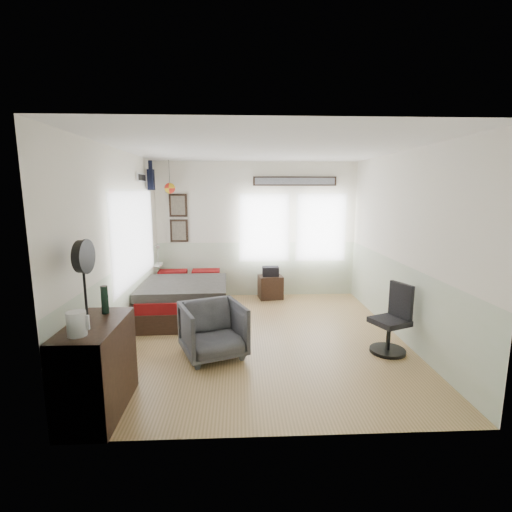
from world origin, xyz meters
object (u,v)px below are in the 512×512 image
at_px(dresser, 97,368).
at_px(nightstand, 270,287).
at_px(task_chair, 392,325).
at_px(armchair, 213,330).
at_px(bed, 186,297).

height_order(dresser, nightstand, dresser).
height_order(dresser, task_chair, task_chair).
xyz_separation_m(armchair, nightstand, (0.97, 2.59, -0.12)).
relative_size(armchair, task_chair, 0.83).
height_order(armchair, task_chair, task_chair).
height_order(bed, task_chair, task_chair).
xyz_separation_m(bed, dresser, (-0.44, -2.87, 0.15)).
distance_m(dresser, armchair, 1.58).
bearing_deg(task_chair, armchair, 157.78).
xyz_separation_m(dresser, task_chair, (3.41, 1.20, -0.07)).
bearing_deg(bed, armchair, -72.61).
height_order(bed, dresser, dresser).
distance_m(dresser, nightstand, 4.28).
xyz_separation_m(armchair, task_chair, (2.38, 0.01, 0.03)).
xyz_separation_m(dresser, nightstand, (2.00, 3.78, -0.22)).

